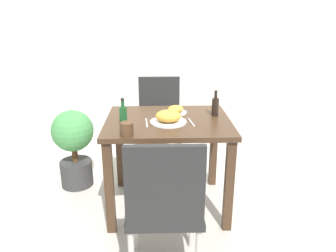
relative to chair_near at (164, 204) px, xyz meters
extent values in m
plane|color=#B7B2A8|center=(0.04, 0.77, -0.49)|extent=(16.00, 16.00, 0.00)
cube|color=silver|center=(0.04, 2.05, 0.81)|extent=(8.00, 0.05, 2.60)
cube|color=#3D2819|center=(0.04, 0.77, 0.21)|extent=(0.92, 0.75, 0.04)
cube|color=#3D2819|center=(-0.37, 0.44, -0.15)|extent=(0.06, 0.06, 0.69)
cube|color=#3D2819|center=(0.45, 0.44, -0.15)|extent=(0.06, 0.06, 0.69)
cube|color=#3D2819|center=(-0.37, 1.09, -0.15)|extent=(0.06, 0.06, 0.69)
cube|color=#3D2819|center=(0.45, 1.09, -0.15)|extent=(0.06, 0.06, 0.69)
cube|color=black|center=(0.00, 0.08, -0.07)|extent=(0.42, 0.42, 0.04)
cube|color=black|center=(0.00, -0.11, 0.17)|extent=(0.40, 0.04, 0.44)
cylinder|color=#B7B2A8|center=(0.18, 0.26, -0.29)|extent=(0.03, 0.03, 0.40)
cylinder|color=#B7B2A8|center=(-0.18, 0.26, -0.29)|extent=(0.03, 0.03, 0.40)
cube|color=black|center=(-0.02, 1.41, -0.07)|extent=(0.42, 0.42, 0.04)
cube|color=black|center=(-0.02, 1.60, 0.17)|extent=(0.40, 0.04, 0.44)
cylinder|color=#B7B2A8|center=(-0.20, 1.23, -0.29)|extent=(0.03, 0.03, 0.40)
cylinder|color=#B7B2A8|center=(0.16, 1.23, -0.29)|extent=(0.03, 0.03, 0.40)
cylinder|color=#B7B2A8|center=(-0.20, 1.59, -0.29)|extent=(0.03, 0.03, 0.40)
cylinder|color=#B7B2A8|center=(0.16, 1.59, -0.29)|extent=(0.03, 0.03, 0.40)
cylinder|color=white|center=(0.05, 0.70, 0.23)|extent=(0.26, 0.26, 0.01)
ellipsoid|color=gold|center=(0.05, 0.70, 0.28)|extent=(0.18, 0.18, 0.08)
cylinder|color=white|center=(0.11, 0.92, 0.23)|extent=(0.17, 0.17, 0.01)
ellipsoid|color=gold|center=(0.11, 0.92, 0.26)|extent=(0.12, 0.12, 0.05)
cylinder|color=#4C331E|center=(-0.23, 0.45, 0.27)|extent=(0.09, 0.09, 0.09)
cylinder|color=#194C23|center=(-0.27, 0.65, 0.29)|extent=(0.05, 0.05, 0.14)
cylinder|color=#194C23|center=(-0.27, 0.65, 0.38)|extent=(0.02, 0.02, 0.04)
sphere|color=black|center=(-0.27, 0.65, 0.41)|extent=(0.03, 0.03, 0.03)
cylinder|color=black|center=(0.41, 0.85, 0.29)|extent=(0.05, 0.05, 0.14)
cylinder|color=black|center=(0.41, 0.85, 0.38)|extent=(0.02, 0.02, 0.04)
sphere|color=black|center=(0.41, 0.85, 0.41)|extent=(0.03, 0.03, 0.03)
cube|color=silver|center=(-0.11, 0.70, 0.23)|extent=(0.02, 0.19, 0.00)
cube|color=silver|center=(0.21, 0.70, 0.23)|extent=(0.03, 0.18, 0.00)
cylinder|color=#333333|center=(-0.76, 1.12, -0.38)|extent=(0.28, 0.28, 0.23)
cylinder|color=brown|center=(-0.76, 1.12, -0.21)|extent=(0.05, 0.05, 0.11)
sphere|color=#428947|center=(-0.76, 1.12, 0.02)|extent=(0.36, 0.36, 0.36)
camera|label=1|loc=(-0.03, -1.53, 0.98)|focal=35.00mm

